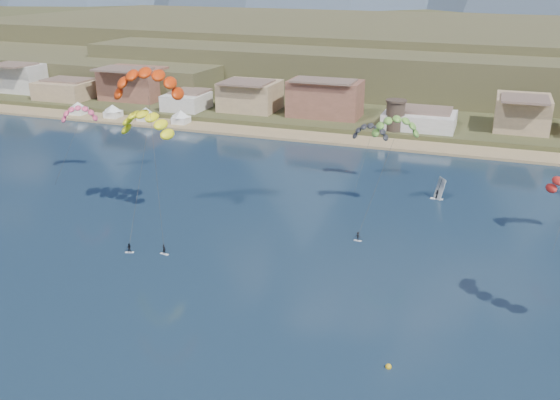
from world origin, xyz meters
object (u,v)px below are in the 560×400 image
watchtower (395,115)px  kitesurfer_red (147,78)px  kitesurfer_green (396,124)px  kitesurfer_yellow (145,119)px  buoy (388,367)px  windsurfer (438,193)px

watchtower → kitesurfer_red: size_ratio=0.28×
kitesurfer_green → kitesurfer_yellow: bearing=-157.0°
kitesurfer_yellow → buoy: kitesurfer_yellow is taller
kitesurfer_red → buoy: 60.79m
buoy → windsurfer: bearing=90.2°
kitesurfer_red → windsurfer: size_ratio=6.72×
kitesurfer_red → buoy: (47.01, -27.59, -26.91)m
kitesurfer_green → kitesurfer_red: bearing=-154.2°
watchtower → buoy: bearing=-80.9°
kitesurfer_green → windsurfer: (7.73, 12.68, -16.60)m
watchtower → buoy: size_ratio=11.48×
watchtower → kitesurfer_red: bearing=-111.2°
kitesurfer_yellow → buoy: (48.89, -29.09, -19.43)m
watchtower → kitesurfer_red: 85.88m
kitesurfer_green → buoy: size_ratio=29.24×
windsurfer → watchtower: bearing=109.8°
watchtower → buoy: (16.86, -105.31, -6.24)m
watchtower → buoy: watchtower is taller
windsurfer → buoy: windsurfer is taller
watchtower → buoy: 106.83m
kitesurfer_green → buoy: bearing=-80.3°
kitesurfer_yellow → kitesurfer_green: 44.51m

